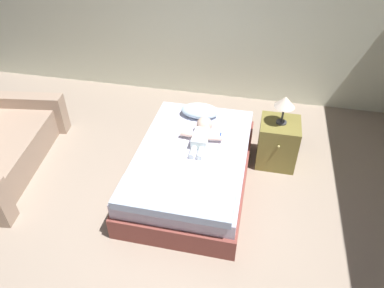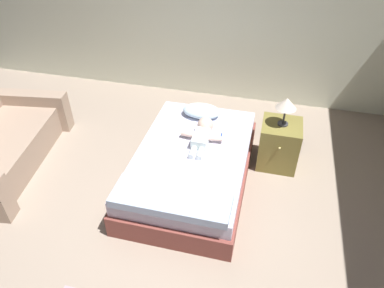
{
  "view_description": "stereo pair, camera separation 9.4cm",
  "coord_description": "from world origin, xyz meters",
  "px_view_note": "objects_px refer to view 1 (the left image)",
  "views": [
    {
      "loc": [
        0.94,
        -2.12,
        2.91
      ],
      "look_at": [
        0.29,
        0.88,
        0.54
      ],
      "focal_mm": 33.19,
      "sensor_mm": 36.0,
      "label": 1
    },
    {
      "loc": [
        1.03,
        -2.1,
        2.91
      ],
      "look_at": [
        0.29,
        0.88,
        0.54
      ],
      "focal_mm": 33.19,
      "sensor_mm": 36.0,
      "label": 2
    }
  ],
  "objects_px": {
    "toothbrush": "(220,136)",
    "nightstand": "(278,143)",
    "pillow": "(200,111)",
    "lamp": "(285,103)",
    "bed": "(192,166)",
    "baby": "(202,133)"
  },
  "relations": [
    {
      "from": "toothbrush",
      "to": "nightstand",
      "type": "distance_m",
      "value": 0.73
    },
    {
      "from": "pillow",
      "to": "lamp",
      "type": "bearing_deg",
      "value": -9.19
    },
    {
      "from": "bed",
      "to": "nightstand",
      "type": "distance_m",
      "value": 1.1
    },
    {
      "from": "bed",
      "to": "pillow",
      "type": "bearing_deg",
      "value": 94.33
    },
    {
      "from": "bed",
      "to": "toothbrush",
      "type": "xyz_separation_m",
      "value": [
        0.27,
        0.34,
        0.23
      ]
    },
    {
      "from": "bed",
      "to": "lamp",
      "type": "bearing_deg",
      "value": 30.84
    },
    {
      "from": "baby",
      "to": "pillow",
      "type": "bearing_deg",
      "value": 103.99
    },
    {
      "from": "bed",
      "to": "toothbrush",
      "type": "distance_m",
      "value": 0.49
    },
    {
      "from": "nightstand",
      "to": "lamp",
      "type": "distance_m",
      "value": 0.56
    },
    {
      "from": "nightstand",
      "to": "pillow",
      "type": "bearing_deg",
      "value": 170.81
    },
    {
      "from": "pillow",
      "to": "lamp",
      "type": "xyz_separation_m",
      "value": [
        1.0,
        -0.16,
        0.34
      ]
    },
    {
      "from": "pillow",
      "to": "nightstand",
      "type": "xyz_separation_m",
      "value": [
        1.0,
        -0.16,
        -0.22
      ]
    },
    {
      "from": "bed",
      "to": "pillow",
      "type": "relative_size",
      "value": 4.2
    },
    {
      "from": "bed",
      "to": "baby",
      "type": "bearing_deg",
      "value": 76.26
    },
    {
      "from": "pillow",
      "to": "baby",
      "type": "relative_size",
      "value": 0.75
    },
    {
      "from": "pillow",
      "to": "baby",
      "type": "height_order",
      "value": "baby"
    },
    {
      "from": "bed",
      "to": "pillow",
      "type": "height_order",
      "value": "pillow"
    },
    {
      "from": "bed",
      "to": "lamp",
      "type": "height_order",
      "value": "lamp"
    },
    {
      "from": "nightstand",
      "to": "lamp",
      "type": "xyz_separation_m",
      "value": [
        -0.0,
        0.0,
        0.56
      ]
    },
    {
      "from": "nightstand",
      "to": "lamp",
      "type": "bearing_deg",
      "value": 90.0
    },
    {
      "from": "nightstand",
      "to": "bed",
      "type": "bearing_deg",
      "value": -149.17
    },
    {
      "from": "lamp",
      "to": "toothbrush",
      "type": "bearing_deg",
      "value": -161.82
    }
  ]
}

